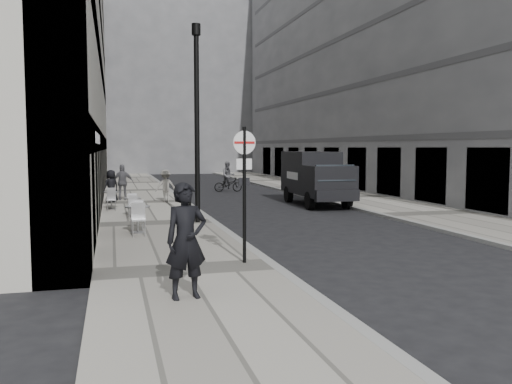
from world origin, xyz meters
TOP-DOWN VIEW (x-y plane):
  - ground at (0.00, 0.00)m, footprint 120.00×120.00m
  - sidewalk at (-2.00, 18.00)m, footprint 4.00×60.00m
  - far_sidewalk at (9.00, 18.00)m, footprint 4.00×60.00m
  - building_left at (-6.00, 24.50)m, footprint 4.00×45.00m
  - building_right at (14.00, 24.50)m, footprint 6.00×45.00m
  - building_far at (1.50, 56.00)m, footprint 24.00×16.00m
  - walking_man at (-2.30, 0.35)m, footprint 0.83×0.62m
  - sign_post at (-0.60, 3.00)m, footprint 0.54×0.12m
  - lamppost at (-0.60, 10.10)m, footprint 0.31×0.31m
  - bollard_near at (-0.15, 13.09)m, footprint 0.13×0.13m
  - bollard_far at (-0.60, 12.14)m, footprint 0.12×0.12m
  - panel_van at (6.01, 15.58)m, footprint 2.23×5.57m
  - cyclist at (3.53, 24.31)m, footprint 1.78×0.68m
  - pedestrian_a at (-3.03, 19.15)m, footprint 1.09×0.50m
  - pedestrian_b at (-1.01, 17.72)m, footprint 1.08×0.70m
  - pedestrian_c at (-3.60, 18.11)m, footprint 0.93×0.85m
  - cafe_table_near at (-2.80, 8.13)m, footprint 0.77×1.75m
  - cafe_table_mid at (-3.60, 15.10)m, footprint 0.70×1.57m
  - cafe_table_far at (-2.80, 12.39)m, footprint 0.66×1.49m

SIDE VIEW (x-z plane):
  - ground at x=0.00m, z-range 0.00..0.00m
  - sidewalk at x=-2.00m, z-range 0.00..0.12m
  - far_sidewalk at x=9.00m, z-range 0.00..0.12m
  - cafe_table_far at x=-2.80m, z-range 0.13..0.97m
  - bollard_far at x=-0.60m, z-range 0.12..1.00m
  - cafe_table_mid at x=-3.60m, z-range 0.13..1.02m
  - cafe_table_near at x=-2.80m, z-range 0.13..1.12m
  - bollard_near at x=-0.15m, z-range 0.12..1.13m
  - cyclist at x=3.53m, z-range -0.21..1.69m
  - pedestrian_b at x=-1.01m, z-range 0.12..1.70m
  - pedestrian_c at x=-3.60m, z-range 0.12..1.71m
  - pedestrian_a at x=-3.03m, z-range 0.12..1.94m
  - walking_man at x=-2.30m, z-range 0.12..2.18m
  - panel_van at x=6.01m, z-range 0.16..2.75m
  - sign_post at x=-0.60m, z-range 0.57..3.72m
  - lamppost at x=-0.60m, z-range 0.51..7.50m
  - building_left at x=-6.00m, z-range 0.00..18.00m
  - building_right at x=14.00m, z-range 0.00..20.00m
  - building_far at x=1.50m, z-range 0.00..22.00m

